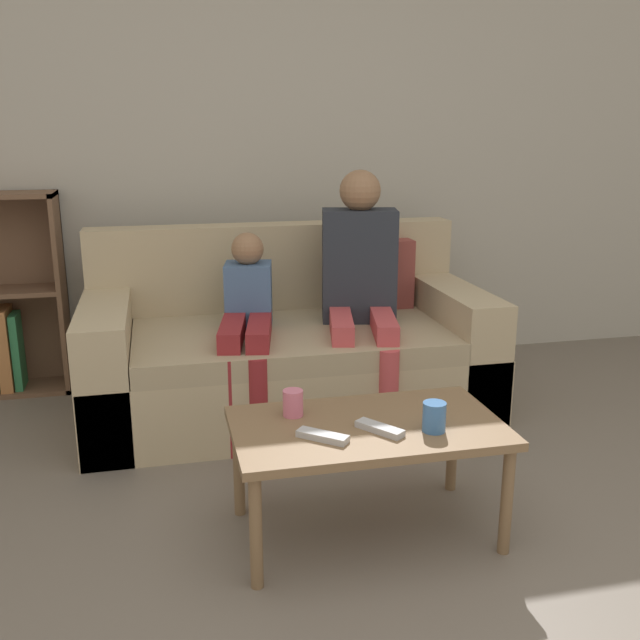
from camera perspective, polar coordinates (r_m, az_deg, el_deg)
The scene contains 9 objects.
wall_back at distance 4.09m, azimuth -4.75°, elevation 14.20°, with size 12.00×0.06×2.60m.
couch at distance 3.54m, azimuth -2.62°, elevation -2.56°, with size 1.91×0.97×0.88m.
coffee_table at distance 2.43m, azimuth 3.78°, elevation -9.23°, with size 0.90×0.52×0.41m.
person_adult at distance 3.43m, azimuth 3.24°, elevation 3.45°, with size 0.45×0.71×1.17m.
person_child at distance 3.29m, azimuth -5.87°, elevation -0.08°, with size 0.33×0.68×0.89m.
cup_near at distance 2.46m, azimuth -2.17°, elevation -6.65°, with size 0.07×0.07×0.09m.
cup_far at distance 2.36m, azimuth 9.12°, elevation -7.66°, with size 0.08×0.08×0.10m.
tv_remote_0 at distance 2.29m, azimuth 0.21°, elevation -9.28°, with size 0.16×0.15×0.02m.
tv_remote_1 at distance 2.35m, azimuth 4.80°, elevation -8.65°, with size 0.14×0.17×0.02m.
Camera 1 is at (-0.60, -1.21, 1.37)m, focal length 40.00 mm.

